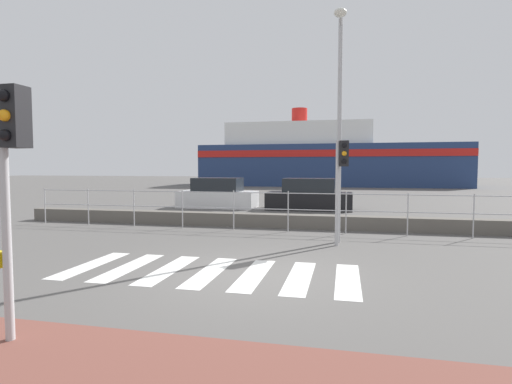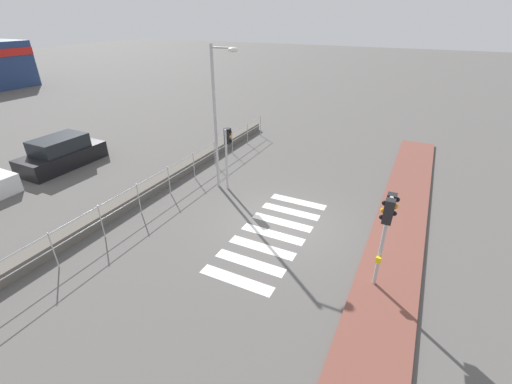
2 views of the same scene
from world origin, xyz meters
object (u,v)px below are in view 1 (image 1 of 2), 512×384
(streetlamp, at_px, (340,104))
(traffic_light_far, at_px, (342,169))
(parked_car_white, at_px, (218,195))
(parked_car_black, at_px, (309,196))
(ferry_boat, at_px, (323,159))
(traffic_light_near, at_px, (3,146))

(streetlamp, bearing_deg, traffic_light_far, -75.08)
(streetlamp, distance_m, parked_car_white, 11.31)
(traffic_light_far, bearing_deg, parked_car_black, 100.15)
(ferry_boat, xyz_separation_m, parked_car_black, (0.77, -26.96, -2.37))
(parked_car_black, bearing_deg, traffic_light_near, -97.14)
(ferry_boat, height_order, parked_car_black, ferry_boat)
(ferry_boat, relative_size, parked_car_black, 6.90)
(traffic_light_far, height_order, parked_car_white, traffic_light_far)
(ferry_boat, bearing_deg, traffic_light_near, -91.67)
(parked_car_black, bearing_deg, parked_car_white, 180.00)
(ferry_boat, bearing_deg, streetlamp, -86.29)
(streetlamp, bearing_deg, parked_car_black, 100.00)
(traffic_light_far, height_order, streetlamp, streetlamp)
(streetlamp, bearing_deg, ferry_boat, 93.71)
(traffic_light_near, relative_size, ferry_boat, 0.10)
(traffic_light_far, bearing_deg, traffic_light_near, -117.34)
(traffic_light_near, relative_size, streetlamp, 0.49)
(ferry_boat, height_order, parked_car_white, ferry_boat)
(streetlamp, distance_m, parked_car_black, 9.49)
(streetlamp, relative_size, parked_car_white, 1.52)
(streetlamp, xyz_separation_m, parked_car_black, (-1.55, 8.82, -3.15))
(traffic_light_far, bearing_deg, ferry_boat, 93.80)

